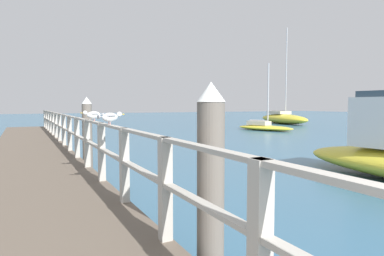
% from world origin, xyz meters
% --- Properties ---
extents(pier_deck, '(2.26, 24.90, 0.48)m').
position_xyz_m(pier_deck, '(0.00, 12.45, 0.24)').
color(pier_deck, brown).
rests_on(pier_deck, ground_plane).
extents(pier_railing, '(0.12, 23.42, 1.08)m').
position_xyz_m(pier_railing, '(1.05, 12.45, 1.14)').
color(pier_railing, '#B2ADA3').
rests_on(pier_railing, pier_deck).
extents(dock_piling_near, '(0.29, 0.29, 2.12)m').
position_xyz_m(dock_piling_near, '(1.43, 3.62, 1.07)').
color(dock_piling_near, '#6B6056').
rests_on(dock_piling_near, ground_plane).
extents(dock_piling_far, '(0.29, 0.29, 2.12)m').
position_xyz_m(dock_piling_far, '(1.43, 10.77, 1.07)').
color(dock_piling_far, '#6B6056').
rests_on(dock_piling_far, ground_plane).
extents(seagull_foreground, '(0.47, 0.22, 0.21)m').
position_xyz_m(seagull_foreground, '(1.06, 6.31, 1.69)').
color(seagull_foreground, white).
rests_on(seagull_foreground, pier_railing).
extents(seagull_background, '(0.48, 0.21, 0.21)m').
position_xyz_m(seagull_background, '(1.04, 7.70, 1.69)').
color(seagull_background, white).
rests_on(seagull_background, pier_railing).
extents(boat_1, '(2.98, 4.79, 4.93)m').
position_xyz_m(boat_1, '(15.82, 20.48, 0.27)').
color(boat_1, gold).
rests_on(boat_1, ground_plane).
extents(boat_3, '(3.77, 8.12, 9.45)m').
position_xyz_m(boat_3, '(23.28, 26.72, 0.54)').
color(boat_3, gold).
rests_on(boat_3, ground_plane).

